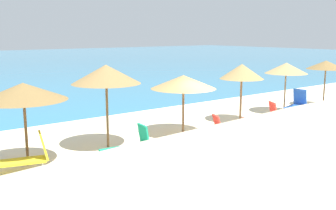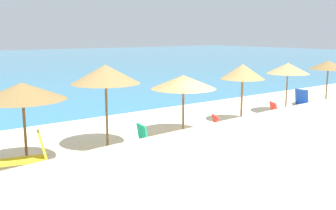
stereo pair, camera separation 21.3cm
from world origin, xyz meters
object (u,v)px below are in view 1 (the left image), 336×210
(beach_umbrella_1, at_px, (23,92))
(lounge_chair_0, at_px, (205,132))
(beach_umbrella_5, at_px, (286,68))
(beach_umbrella_2, at_px, (106,74))
(lounge_chair_2, at_px, (264,117))
(lounge_chair_3, at_px, (130,145))
(beach_umbrella_6, at_px, (326,65))
(beach_umbrella_3, at_px, (183,82))
(beach_umbrella_4, at_px, (242,72))
(lounge_chair_4, at_px, (28,156))
(lounge_chair_1, at_px, (297,104))

(beach_umbrella_1, bearing_deg, lounge_chair_0, -13.88)
(beach_umbrella_5, bearing_deg, beach_umbrella_1, -179.58)
(beach_umbrella_2, xyz_separation_m, lounge_chair_2, (6.85, -1.45, -2.16))
(beach_umbrella_5, distance_m, lounge_chair_3, 10.40)
(beach_umbrella_6, relative_size, lounge_chair_0, 1.51)
(beach_umbrella_5, height_order, lounge_chair_3, beach_umbrella_5)
(beach_umbrella_3, relative_size, beach_umbrella_4, 0.98)
(beach_umbrella_6, bearing_deg, lounge_chair_4, -178.30)
(beach_umbrella_2, relative_size, lounge_chair_4, 1.83)
(lounge_chair_1, bearing_deg, beach_umbrella_3, 73.66)
(beach_umbrella_4, bearing_deg, beach_umbrella_6, -2.30)
(beach_umbrella_1, xyz_separation_m, beach_umbrella_2, (2.93, 0.23, 0.31))
(lounge_chair_0, relative_size, lounge_chair_3, 1.03)
(beach_umbrella_5, distance_m, beach_umbrella_6, 3.27)
(beach_umbrella_1, relative_size, beach_umbrella_3, 1.00)
(beach_umbrella_1, xyz_separation_m, beach_umbrella_6, (16.32, -0.14, 0.00))
(beach_umbrella_1, height_order, beach_umbrella_5, beach_umbrella_1)
(lounge_chair_0, xyz_separation_m, lounge_chair_1, (7.36, 1.11, 0.10))
(lounge_chair_2, bearing_deg, lounge_chair_4, 114.39)
(beach_umbrella_1, height_order, beach_umbrella_6, beach_umbrella_1)
(lounge_chair_3, xyz_separation_m, lounge_chair_4, (-3.10, 0.65, 0.07))
(beach_umbrella_4, height_order, lounge_chair_3, beach_umbrella_4)
(beach_umbrella_3, relative_size, lounge_chair_1, 1.73)
(beach_umbrella_2, bearing_deg, beach_umbrella_3, -4.39)
(lounge_chair_0, xyz_separation_m, lounge_chair_2, (3.72, 0.28, 0.05))
(beach_umbrella_1, relative_size, lounge_chair_3, 1.60)
(beach_umbrella_2, relative_size, beach_umbrella_5, 1.15)
(beach_umbrella_4, distance_m, lounge_chair_0, 4.49)
(beach_umbrella_3, distance_m, lounge_chair_0, 2.27)
(beach_umbrella_1, distance_m, lounge_chair_3, 3.70)
(beach_umbrella_6, bearing_deg, beach_umbrella_2, 178.43)
(lounge_chair_1, height_order, lounge_chair_2, lounge_chair_1)
(beach_umbrella_2, distance_m, beach_umbrella_5, 10.13)
(beach_umbrella_6, bearing_deg, lounge_chair_1, -175.01)
(beach_umbrella_2, xyz_separation_m, lounge_chair_0, (3.13, -1.73, -2.21))
(beach_umbrella_2, height_order, lounge_chair_1, beach_umbrella_2)
(lounge_chair_4, bearing_deg, beach_umbrella_3, -68.62)
(beach_umbrella_3, distance_m, beach_umbrella_6, 10.09)
(lounge_chair_0, bearing_deg, beach_umbrella_6, -60.06)
(lounge_chair_0, relative_size, lounge_chair_4, 1.05)
(beach_umbrella_6, distance_m, lounge_chair_3, 13.58)
(beach_umbrella_4, relative_size, beach_umbrella_6, 1.04)
(lounge_chair_1, bearing_deg, beach_umbrella_5, 23.77)
(lounge_chair_2, relative_size, lounge_chair_3, 0.94)
(lounge_chair_0, distance_m, lounge_chair_3, 3.15)
(beach_umbrella_2, bearing_deg, beach_umbrella_5, -0.76)
(lounge_chair_2, bearing_deg, beach_umbrella_2, 105.84)
(beach_umbrella_6, bearing_deg, beach_umbrella_1, 179.52)
(beach_umbrella_1, relative_size, beach_umbrella_5, 1.03)
(beach_umbrella_5, bearing_deg, lounge_chair_2, -158.15)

